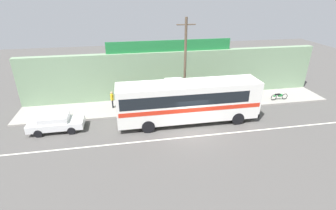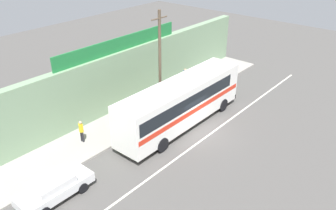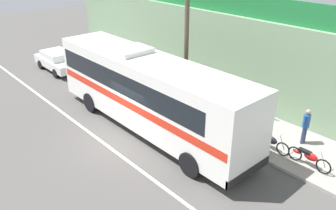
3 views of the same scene
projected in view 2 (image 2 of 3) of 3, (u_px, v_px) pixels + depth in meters
The scene contains 14 objects.
ground_plane at pixel (199, 132), 25.59m from camera, with size 70.00×70.00×0.00m, color #4F4C49.
sidewalk_slab at pixel (147, 110), 28.54m from camera, with size 30.00×3.60×0.14m, color gray.
storefront_facade at pixel (128, 77), 28.69m from camera, with size 30.00×0.70×4.80m, color gray.
storefront_billboard at pixel (121, 44), 26.96m from camera, with size 12.29×0.12×1.10m, color #1E7538.
road_center_stripe at pixel (208, 136), 25.13m from camera, with size 30.00×0.14×0.01m, color silver.
intercity_bus at pixel (181, 101), 25.48m from camera, with size 11.80×2.60×3.78m.
parked_car at pixel (54, 187), 19.14m from camera, with size 4.22×1.83×1.37m.
utility_pole at pixel (160, 63), 25.88m from camera, with size 1.60×0.22×8.22m.
motorcycle_black at pixel (194, 88), 31.12m from camera, with size 1.91×0.56×0.94m.
motorcycle_green at pixel (224, 72), 34.57m from camera, with size 1.83×0.56×0.94m.
motorcycle_purple at pixel (204, 82), 32.35m from camera, with size 1.82×0.56×0.94m.
pedestrian_far_right at pixel (208, 71), 33.28m from camera, with size 0.30×0.48×1.66m.
pedestrian_far_left at pixel (81, 130), 23.81m from camera, with size 0.30×0.48×1.62m.
pedestrian_by_curb at pixel (185, 76), 32.28m from camera, with size 0.30×0.48×1.65m.
Camera 2 is at (-18.07, -12.33, 13.62)m, focal length 37.11 mm.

